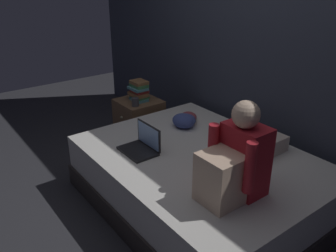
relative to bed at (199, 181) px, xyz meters
name	(u,v)px	position (x,y,z in m)	size (l,w,h in m)	color
ground_plane	(157,206)	(-0.20, -0.30, -0.24)	(8.00, 8.00, 0.00)	#2D2D33
wall_back	(264,33)	(-0.20, 0.90, 1.11)	(5.60, 0.10, 2.70)	#383D4C
bed	(199,181)	(0.00, 0.00, 0.00)	(2.00, 1.50, 0.49)	#332D2B
nightstand	(139,122)	(-1.30, 0.24, 0.02)	(0.44, 0.46, 0.54)	brown
person_sitting	(235,162)	(0.54, -0.19, 0.50)	(0.39, 0.44, 0.66)	#B21E28
laptop	(142,145)	(-0.35, -0.34, 0.31)	(0.32, 0.23, 0.22)	black
pillow	(248,138)	(0.11, 0.45, 0.32)	(0.56, 0.36, 0.13)	beige
book_stack	(139,91)	(-1.30, 0.24, 0.40)	(0.22, 0.17, 0.22)	teal
mug	(135,102)	(-1.17, 0.12, 0.34)	(0.08, 0.08, 0.09)	#3D3D42
clothes_pile	(185,120)	(-0.53, 0.28, 0.31)	(0.28, 0.31, 0.13)	#8E3D47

